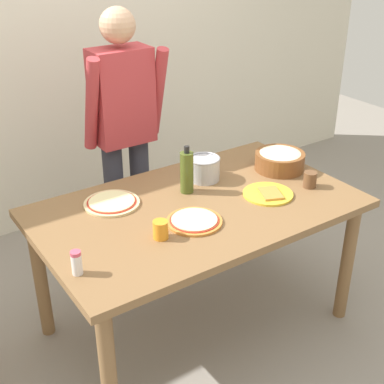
% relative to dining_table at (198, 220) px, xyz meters
% --- Properties ---
extents(ground, '(8.00, 8.00, 0.00)m').
position_rel_dining_table_xyz_m(ground, '(0.00, 0.00, -0.67)').
color(ground, gray).
extents(wall_back, '(5.60, 0.10, 2.60)m').
position_rel_dining_table_xyz_m(wall_back, '(0.00, 1.60, 0.63)').
color(wall_back, silver).
rests_on(wall_back, ground).
extents(dining_table, '(1.60, 0.96, 0.76)m').
position_rel_dining_table_xyz_m(dining_table, '(0.00, 0.00, 0.00)').
color(dining_table, brown).
rests_on(dining_table, ground).
extents(person_cook, '(0.49, 0.25, 1.62)m').
position_rel_dining_table_xyz_m(person_cook, '(-0.01, 0.76, 0.27)').
color(person_cook, '#2D2D38').
rests_on(person_cook, ground).
extents(pizza_raw_on_board, '(0.28, 0.28, 0.02)m').
position_rel_dining_table_xyz_m(pizza_raw_on_board, '(-0.35, 0.24, 0.10)').
color(pizza_raw_on_board, beige).
rests_on(pizza_raw_on_board, dining_table).
extents(pizza_cooked_on_tray, '(0.27, 0.27, 0.02)m').
position_rel_dining_table_xyz_m(pizza_cooked_on_tray, '(-0.11, -0.14, 0.10)').
color(pizza_cooked_on_tray, '#C67A33').
rests_on(pizza_cooked_on_tray, dining_table).
extents(plate_with_slice, '(0.26, 0.26, 0.02)m').
position_rel_dining_table_xyz_m(plate_with_slice, '(0.36, -0.12, 0.10)').
color(plate_with_slice, gold).
rests_on(plate_with_slice, dining_table).
extents(popcorn_bowl, '(0.28, 0.28, 0.11)m').
position_rel_dining_table_xyz_m(popcorn_bowl, '(0.63, 0.09, 0.15)').
color(popcorn_bowl, brown).
rests_on(popcorn_bowl, dining_table).
extents(olive_oil_bottle, '(0.07, 0.07, 0.26)m').
position_rel_dining_table_xyz_m(olive_oil_bottle, '(0.03, 0.15, 0.20)').
color(olive_oil_bottle, '#47561E').
rests_on(olive_oil_bottle, dining_table).
extents(steel_pot, '(0.17, 0.17, 0.13)m').
position_rel_dining_table_xyz_m(steel_pot, '(0.19, 0.22, 0.16)').
color(steel_pot, '#B7B7BC').
rests_on(steel_pot, dining_table).
extents(cup_orange, '(0.07, 0.07, 0.08)m').
position_rel_dining_table_xyz_m(cup_orange, '(-0.31, -0.16, 0.13)').
color(cup_orange, orange).
rests_on(cup_orange, dining_table).
extents(cup_small_brown, '(0.07, 0.07, 0.08)m').
position_rel_dining_table_xyz_m(cup_small_brown, '(0.61, -0.17, 0.13)').
color(cup_small_brown, brown).
rests_on(cup_small_brown, dining_table).
extents(salt_shaker, '(0.04, 0.04, 0.11)m').
position_rel_dining_table_xyz_m(salt_shaker, '(-0.73, -0.21, 0.14)').
color(salt_shaker, white).
rests_on(salt_shaker, dining_table).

